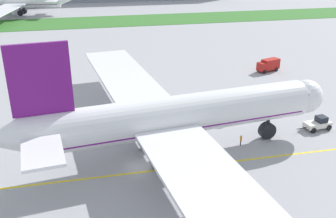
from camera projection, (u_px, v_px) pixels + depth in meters
ground_plane at (140, 167)px, 53.14m from camera, size 600.00×600.00×0.00m
apron_taxi_line at (142, 172)px, 51.95m from camera, size 280.00×0.36×0.01m
grass_median_strip at (98, 22)px, 150.27m from camera, size 320.00×24.00×0.10m
airliner_foreground at (170, 117)px, 53.78m from camera, size 49.88×78.66×17.63m
pushback_tug at (318, 123)px, 63.65m from camera, size 6.19×2.86×2.15m
ground_crew_wingwalker_port at (227, 119)px, 65.16m from camera, size 0.44×0.53×1.69m
ground_crew_marshaller_front at (241, 139)px, 58.46m from camera, size 0.34×0.56×1.65m
service_truck_baggage_loader at (268, 65)px, 92.13m from camera, size 6.02×3.78×2.88m
parked_airliner_far_centre at (15, 2)px, 162.93m from camera, size 47.01×74.93×15.90m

